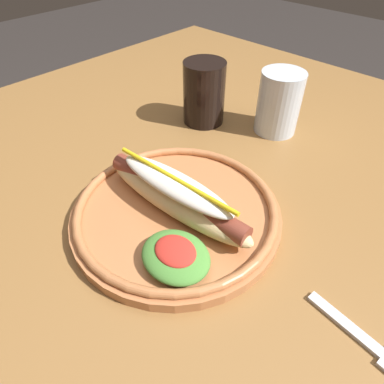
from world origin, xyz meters
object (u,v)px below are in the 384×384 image
(fork, at_px, (369,344))
(soda_cup, at_px, (204,93))
(hot_dog_plate, at_px, (177,210))
(water_cup, at_px, (279,103))

(fork, distance_m, soda_cup, 0.48)
(fork, bearing_deg, hot_dog_plate, -170.30)
(soda_cup, bearing_deg, hot_dog_plate, -55.45)
(water_cup, bearing_deg, soda_cup, -151.07)
(hot_dog_plate, xyz_separation_m, fork, (0.26, 0.01, -0.02))
(hot_dog_plate, distance_m, soda_cup, 0.28)
(fork, bearing_deg, soda_cup, 159.78)
(fork, distance_m, water_cup, 0.41)
(soda_cup, xyz_separation_m, water_cup, (0.12, 0.07, -0.00))
(soda_cup, bearing_deg, water_cup, 28.93)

